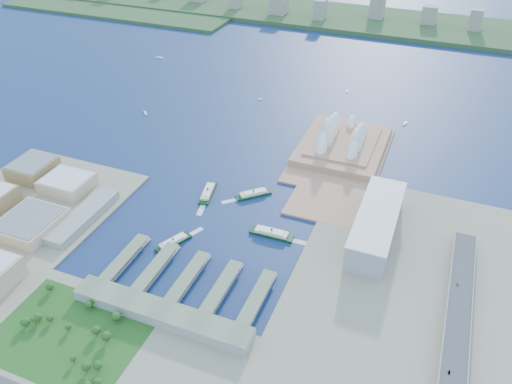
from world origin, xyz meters
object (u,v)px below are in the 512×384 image
at_px(opera_house, 344,132).
at_px(car_c, 458,284).
at_px(ferry_a, 208,191).
at_px(ferry_d, 272,232).
at_px(car_b, 449,372).
at_px(ferry_b, 253,193).
at_px(ferry_c, 173,241).
at_px(toaster_building, 376,224).

bearing_deg(opera_house, car_c, -54.14).
height_order(opera_house, ferry_a, opera_house).
height_order(ferry_d, car_c, car_c).
height_order(ferry_a, car_b, car_b).
height_order(ferry_a, ferry_b, ferry_a).
bearing_deg(ferry_c, ferry_d, -125.31).
height_order(ferry_b, ferry_c, ferry_b).
bearing_deg(ferry_d, ferry_c, 118.47).
xyz_separation_m(opera_house, ferry_d, (-31.40, -245.23, -26.68)).
relative_size(ferry_a, car_c, 11.24).
relative_size(ferry_b, car_c, 10.65).
bearing_deg(car_c, ferry_a, -11.69).
bearing_deg(ferry_d, toaster_building, -70.64).
xyz_separation_m(ferry_d, car_c, (222.40, -19.01, 10.23)).
xyz_separation_m(ferry_b, ferry_d, (53.75, -71.54, 0.50)).
height_order(ferry_a, ferry_c, ferry_a).
xyz_separation_m(opera_house, toaster_building, (90.00, -200.00, -11.50)).
distance_m(ferry_b, ferry_c, 142.59).
bearing_deg(ferry_c, opera_house, -89.21).
distance_m(opera_house, toaster_building, 219.62).
height_order(opera_house, car_b, opera_house).
distance_m(ferry_a, car_b, 386.25).
height_order(ferry_a, car_c, car_c).
relative_size(ferry_a, car_b, 13.37).
bearing_deg(ferry_c, ferry_a, -60.90).
xyz_separation_m(ferry_a, ferry_b, (61.06, 20.77, -0.27)).
bearing_deg(car_b, car_c, 90.00).
height_order(ferry_b, ferry_d, ferry_d).
distance_m(toaster_building, ferry_d, 130.44).
bearing_deg(car_c, opera_house, -54.14).
xyz_separation_m(ferry_c, car_b, (329.51, -76.61, 10.91)).
xyz_separation_m(ferry_a, ferry_c, (7.69, -111.46, -0.48)).
height_order(ferry_b, car_c, car_c).
relative_size(toaster_building, ferry_b, 3.04).
xyz_separation_m(ferry_b, car_c, (276.15, -90.55, 10.73)).
bearing_deg(toaster_building, ferry_a, 178.66).
xyz_separation_m(ferry_a, car_c, (337.21, -69.78, 10.46)).
height_order(ferry_c, ferry_d, ferry_d).
distance_m(opera_house, car_c, 326.46).
bearing_deg(ferry_a, opera_house, 41.16).
bearing_deg(ferry_c, toaster_building, -129.98).
relative_size(opera_house, car_c, 37.62).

